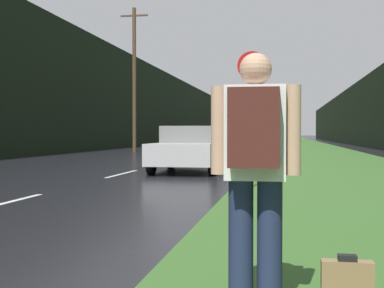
% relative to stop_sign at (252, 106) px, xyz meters
% --- Properties ---
extents(grass_verge, '(6.00, 240.00, 0.02)m').
position_rel_stop_sign_xyz_m(grass_verge, '(2.58, 29.61, -1.83)').
color(grass_verge, '#386028').
rests_on(grass_verge, ground_plane).
extents(lane_stripe_b, '(0.12, 3.00, 0.01)m').
position_rel_stop_sign_xyz_m(lane_stripe_b, '(-4.09, -3.53, -1.84)').
color(lane_stripe_b, silver).
rests_on(lane_stripe_b, ground_plane).
extents(lane_stripe_c, '(0.12, 3.00, 0.01)m').
position_rel_stop_sign_xyz_m(lane_stripe_c, '(-4.09, 3.47, -1.84)').
color(lane_stripe_c, silver).
rests_on(lane_stripe_c, ground_plane).
extents(lane_stripe_d, '(0.12, 3.00, 0.01)m').
position_rel_stop_sign_xyz_m(lane_stripe_d, '(-4.09, 10.47, -1.84)').
color(lane_stripe_d, silver).
rests_on(lane_stripe_d, ground_plane).
extents(lane_stripe_e, '(0.12, 3.00, 0.01)m').
position_rel_stop_sign_xyz_m(lane_stripe_e, '(-4.09, 17.47, -1.84)').
color(lane_stripe_e, silver).
rests_on(lane_stripe_e, ground_plane).
extents(lane_stripe_f, '(0.12, 3.00, 0.01)m').
position_rel_stop_sign_xyz_m(lane_stripe_f, '(-4.09, 24.47, -1.84)').
color(lane_stripe_f, silver).
rests_on(lane_stripe_f, ground_plane).
extents(treeline_far_side, '(2.00, 140.00, 8.28)m').
position_rel_stop_sign_xyz_m(treeline_far_side, '(-13.76, 39.61, 2.30)').
color(treeline_far_side, black).
rests_on(treeline_far_side, ground_plane).
extents(treeline_near_side, '(2.00, 140.00, 6.18)m').
position_rel_stop_sign_xyz_m(treeline_near_side, '(8.58, 39.61, 1.25)').
color(treeline_near_side, black).
rests_on(treeline_near_side, ground_plane).
extents(utility_pole_far, '(1.80, 0.24, 9.26)m').
position_rel_stop_sign_xyz_m(utility_pole_far, '(-8.79, 21.18, 2.92)').
color(utility_pole_far, '#4C3823').
rests_on(utility_pole_far, ground_plane).
extents(stop_sign, '(0.65, 0.07, 3.06)m').
position_rel_stop_sign_xyz_m(stop_sign, '(0.00, 0.00, 0.00)').
color(stop_sign, slate).
rests_on(stop_sign, ground_plane).
extents(hitchhiker_with_backpack, '(0.62, 0.42, 1.78)m').
position_rel_stop_sign_xyz_m(hitchhiker_with_backpack, '(0.53, -8.34, -0.82)').
color(hitchhiker_with_backpack, '#1E2847').
rests_on(hitchhiker_with_backpack, ground_plane).
extents(suitcase, '(0.34, 0.11, 0.41)m').
position_rel_stop_sign_xyz_m(suitcase, '(1.14, -8.33, -1.65)').
color(suitcase, olive).
rests_on(suitcase, ground_plane).
extents(car_passing_near, '(2.04, 4.51, 1.45)m').
position_rel_stop_sign_xyz_m(car_passing_near, '(-2.26, 4.85, -1.12)').
color(car_passing_near, '#BCBCBC').
rests_on(car_passing_near, ground_plane).
extents(car_passing_far, '(1.98, 4.41, 1.36)m').
position_rel_stop_sign_xyz_m(car_passing_far, '(-2.26, 20.70, -1.16)').
color(car_passing_far, maroon).
rests_on(car_passing_far, ground_plane).
extents(car_oncoming, '(2.04, 4.22, 1.53)m').
position_rel_stop_sign_xyz_m(car_oncoming, '(-5.93, 39.42, -1.08)').
color(car_oncoming, '#BCBCBC').
rests_on(car_oncoming, ground_plane).
extents(delivery_truck, '(2.59, 8.03, 3.77)m').
position_rel_stop_sign_xyz_m(delivery_truck, '(-5.93, 77.59, 0.12)').
color(delivery_truck, '#6E684F').
rests_on(delivery_truck, ground_plane).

